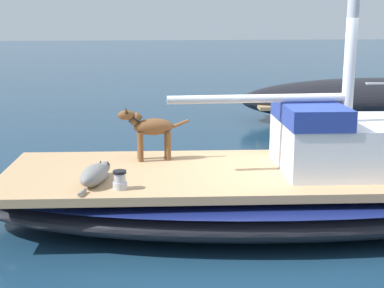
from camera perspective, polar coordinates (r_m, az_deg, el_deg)
ground_plane at (r=7.01m, az=8.23°, el=-7.86°), size 120.00×120.00×0.00m
sailboat_main at (r=6.89m, az=8.32°, el=-5.25°), size 3.01×7.39×0.66m
cabin_house at (r=7.01m, az=17.50°, el=0.27°), size 1.55×2.31×0.84m
dog_brown at (r=7.10m, az=-4.43°, el=1.62°), size 0.26×0.94×0.70m
dog_grey at (r=6.23m, az=-10.18°, el=-3.17°), size 0.94×0.41×0.22m
deck_winch at (r=5.98m, az=-7.63°, el=-3.84°), size 0.16×0.16×0.21m
moored_boat_port_side at (r=14.23m, az=18.96°, el=4.57°), size 2.58×6.99×5.50m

